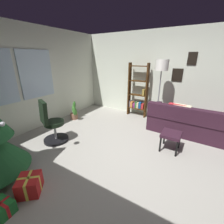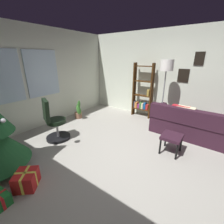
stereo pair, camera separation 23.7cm
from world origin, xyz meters
TOP-DOWN VIEW (x-y plane):
  - ground_plane at (0.00, 0.00)m, footprint 4.96×5.70m
  - wall_back_with_windows at (-0.02, 2.90)m, footprint 4.96×0.12m
  - wall_right_with_frames at (2.53, -0.00)m, footprint 0.12×5.70m
  - couch at (1.84, -0.89)m, footprint 1.53×2.01m
  - footstool at (0.71, -0.54)m, footprint 0.41×0.38m
  - gift_box_red at (-1.47, 0.97)m, footprint 0.43×0.43m
  - gift_box_green at (-1.85, 0.96)m, footprint 0.26×0.30m
  - office_chair at (-0.35, 1.86)m, footprint 0.58×0.56m
  - bookshelf at (2.26, 0.86)m, footprint 0.18×0.64m
  - floor_lamp at (1.93, 0.10)m, footprint 0.34×0.34m
  - potted_plant at (0.90, 2.41)m, footprint 0.32×0.38m

SIDE VIEW (x-z plane):
  - ground_plane at x=0.00m, z-range -0.10..0.00m
  - gift_box_green at x=-1.85m, z-range 0.00..0.18m
  - gift_box_red at x=-1.47m, z-range 0.00..0.26m
  - potted_plant at x=0.90m, z-range -0.07..0.52m
  - couch at x=1.84m, z-range -0.12..0.68m
  - footstool at x=0.71m, z-range 0.14..0.53m
  - office_chair at x=-0.35m, z-range -0.11..0.89m
  - bookshelf at x=2.26m, z-range -0.11..1.60m
  - wall_right_with_frames at x=2.53m, z-range 0.00..2.64m
  - wall_back_with_windows at x=-0.02m, z-range 0.01..2.64m
  - floor_lamp at x=1.93m, z-range 0.62..2.44m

